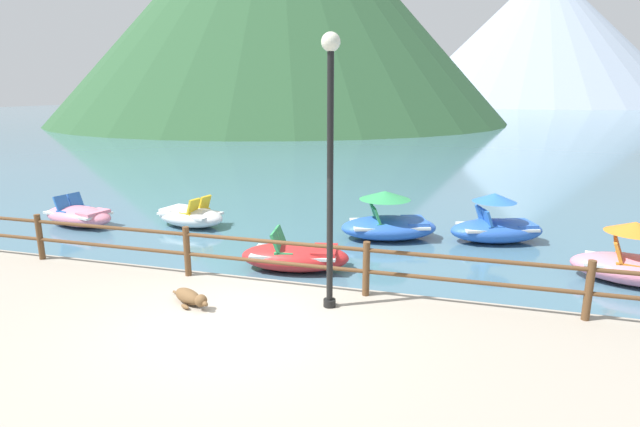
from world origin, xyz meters
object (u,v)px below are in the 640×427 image
object	(u,v)px
lamp_post	(330,150)
pedal_boat_3	(295,256)
pedal_boat_0	(79,215)
pedal_boat_4	(637,264)
pedal_boat_2	(497,226)
dog_resting	(190,297)
pedal_boat_5	(190,216)
pedal_boat_1	(389,223)

from	to	relation	value
lamp_post	pedal_boat_3	world-z (taller)	lamp_post
pedal_boat_0	pedal_boat_4	distance (m)	14.03
pedal_boat_3	pedal_boat_0	bearing A→B (deg)	166.32
pedal_boat_3	pedal_boat_2	bearing A→B (deg)	38.42
lamp_post	pedal_boat_2	xyz separation A→B (m)	(2.83, 5.91, -2.51)
lamp_post	dog_resting	world-z (taller)	lamp_post
lamp_post	pedal_boat_3	bearing A→B (deg)	119.87
pedal_boat_5	pedal_boat_0	bearing A→B (deg)	-164.61
pedal_boat_0	pedal_boat_3	bearing A→B (deg)	-13.68
pedal_boat_2	pedal_boat_3	size ratio (longest dim) A/B	1.05
pedal_boat_0	pedal_boat_4	world-z (taller)	pedal_boat_4
pedal_boat_2	pedal_boat_4	distance (m)	3.41
lamp_post	pedal_boat_2	bearing A→B (deg)	64.38
pedal_boat_4	dog_resting	bearing A→B (deg)	-150.96
pedal_boat_2	dog_resting	bearing A→B (deg)	-127.86
pedal_boat_0	pedal_boat_1	size ratio (longest dim) A/B	0.89
pedal_boat_5	pedal_boat_3	bearing A→B (deg)	-32.56
dog_resting	pedal_boat_5	size ratio (longest dim) A/B	0.42
dog_resting	pedal_boat_2	bearing A→B (deg)	52.14
pedal_boat_0	pedal_boat_5	distance (m)	3.22
pedal_boat_0	pedal_boat_2	xyz separation A→B (m)	(11.46, 1.64, 0.12)
lamp_post	pedal_boat_0	world-z (taller)	lamp_post
dog_resting	pedal_boat_4	bearing A→B (deg)	29.04
pedal_boat_2	pedal_boat_0	bearing A→B (deg)	-171.83
lamp_post	pedal_boat_0	distance (m)	9.97
pedal_boat_4	pedal_boat_5	world-z (taller)	pedal_boat_4
pedal_boat_0	pedal_boat_2	world-z (taller)	pedal_boat_2
dog_resting	pedal_boat_3	xyz separation A→B (m)	(0.75, 3.08, -0.22)
lamp_post	pedal_boat_5	world-z (taller)	lamp_post
pedal_boat_0	pedal_boat_4	bearing A→B (deg)	-2.49
pedal_boat_1	pedal_boat_2	bearing A→B (deg)	9.87
pedal_boat_0	pedal_boat_2	size ratio (longest dim) A/B	0.96
pedal_boat_1	pedal_boat_4	world-z (taller)	pedal_boat_1
pedal_boat_3	pedal_boat_4	distance (m)	6.93
pedal_boat_0	pedal_boat_3	size ratio (longest dim) A/B	1.01
lamp_post	pedal_boat_2	size ratio (longest dim) A/B	1.61
dog_resting	pedal_boat_1	world-z (taller)	pedal_boat_1
pedal_boat_3	dog_resting	bearing A→B (deg)	-103.74
lamp_post	dog_resting	bearing A→B (deg)	-165.63
lamp_post	pedal_boat_1	distance (m)	5.98
pedal_boat_3	pedal_boat_5	world-z (taller)	pedal_boat_3
pedal_boat_2	pedal_boat_4	xyz separation A→B (m)	(2.56, -2.26, -0.00)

